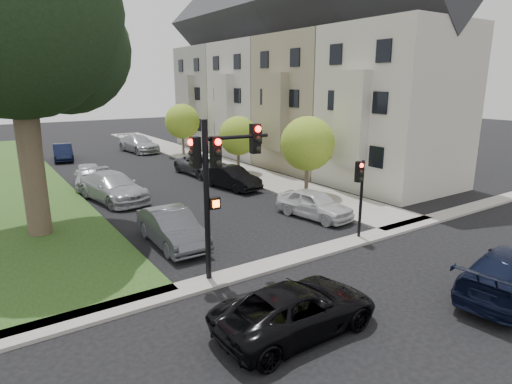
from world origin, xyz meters
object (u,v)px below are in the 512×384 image
traffic_signal_secondary (360,185)px  car_parked_2 (203,165)px  small_tree_b (238,136)px  car_parked_6 (113,187)px  small_tree_a (307,144)px  eucalyptus (10,11)px  car_cross_near (297,309)px  car_parked_7 (89,176)px  small_tree_c (182,121)px  car_parked_4 (139,144)px  car_parked_0 (314,204)px  car_parked_9 (63,152)px  car_parked_1 (232,178)px  car_parked_5 (172,228)px  traffic_signal_main (217,171)px

traffic_signal_secondary → car_parked_2: 15.75m
small_tree_b → car_parked_6: 10.23m
small_tree_a → eucalyptus: bearing=174.4°
car_cross_near → car_parked_7: 20.34m
small_tree_c → traffic_signal_secondary: size_ratio=1.36×
eucalyptus → small_tree_b: (14.17, 6.28, -6.46)m
car_parked_4 → small_tree_c: bearing=-66.1°
car_parked_0 → car_cross_near: bearing=-143.3°
small_tree_a → car_parked_9: 23.18m
eucalyptus → traffic_signal_secondary: bearing=-35.6°
car_cross_near → car_parked_1: (6.72, 14.84, 0.05)m
small_tree_a → small_tree_c: small_tree_a is taller
small_tree_c → car_parked_5: bearing=-115.6°
car_parked_6 → small_tree_a: bearing=-39.5°
small_tree_a → car_parked_5: 10.40m
car_parked_1 → car_parked_5: bearing=-145.0°
traffic_signal_main → car_parked_7: bearing=92.0°
small_tree_a → car_parked_0: 4.76m
car_parked_9 → car_parked_0: bearing=-65.4°
traffic_signal_main → traffic_signal_secondary: traffic_signal_main is taller
small_tree_b → traffic_signal_main: 17.29m
car_parked_4 → car_parked_6: 17.87m
small_tree_c → car_parked_7: size_ratio=1.07×
traffic_signal_secondary → car_parked_7: size_ratio=0.79×
car_parked_1 → small_tree_c: bearing=68.6°
eucalyptus → car_parked_5: size_ratio=2.99×
traffic_signal_secondary → car_parked_7: bearing=114.1°
small_tree_a → car_parked_1: 5.48m
small_tree_b → car_parked_6: small_tree_b is taller
traffic_signal_main → car_parked_0: 8.55m
car_cross_near → car_parked_5: 7.85m
traffic_signal_secondary → car_parked_1: traffic_signal_secondary is taller
traffic_signal_secondary → small_tree_b: bearing=78.9°
car_parked_2 → car_parked_4: bearing=87.2°
traffic_signal_main → small_tree_b: bearing=56.3°
traffic_signal_secondary → car_parked_9: bearing=103.9°
small_tree_a → car_parked_2: (-2.31, 8.91, -2.44)m
small_tree_a → traffic_signal_main: bearing=-145.0°
small_tree_c → car_parked_1: 13.76m
eucalyptus → car_parked_1: bearing=13.3°
small_tree_c → car_parked_2: small_tree_c is taller
small_tree_b → small_tree_c: size_ratio=0.90×
car_cross_near → car_parked_9: car_parked_9 is taller
eucalyptus → small_tree_a: bearing=-5.6°
small_tree_c → small_tree_b: bearing=-90.0°
traffic_signal_main → car_parked_0: bearing=24.7°
small_tree_c → car_parked_9: 10.60m
small_tree_b → traffic_signal_main: bearing=-123.7°
car_parked_2 → traffic_signal_secondary: bearing=-96.4°
car_parked_4 → car_parked_7: bearing=-128.5°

